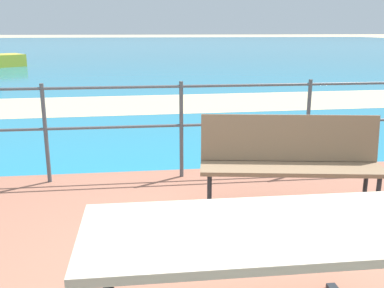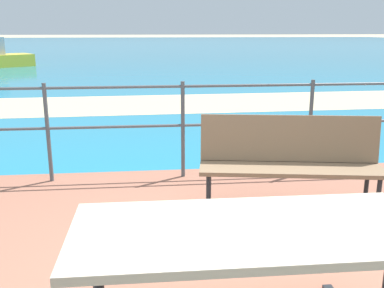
# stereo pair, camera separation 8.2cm
# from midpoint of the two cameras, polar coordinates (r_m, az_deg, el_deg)

# --- Properties ---
(sea_water) EXTENTS (90.00, 90.00, 0.01)m
(sea_water) POSITION_cam_midpoint_polar(r_m,az_deg,el_deg) (42.42, -6.75, 12.51)
(sea_water) COLOR teal
(sea_water) RESTS_ON ground
(beach_strip) EXTENTS (54.06, 4.30, 0.01)m
(beach_strip) POSITION_cam_midpoint_polar(r_m,az_deg,el_deg) (10.23, -4.66, 5.26)
(beach_strip) COLOR tan
(beach_strip) RESTS_ON ground
(picnic_table) EXTENTS (1.62, 1.34, 0.79)m
(picnic_table) POSITION_cam_midpoint_polar(r_m,az_deg,el_deg) (2.10, 7.60, -15.22)
(picnic_table) COLOR tan
(picnic_table) RESTS_ON patio_paving
(park_bench) EXTENTS (1.64, 0.67, 0.90)m
(park_bench) POSITION_cam_midpoint_polar(r_m,az_deg,el_deg) (3.97, 12.13, -1.52)
(park_bench) COLOR #7A6047
(park_bench) RESTS_ON patio_paving
(railing_fence) EXTENTS (5.94, 0.04, 1.09)m
(railing_fence) POSITION_cam_midpoint_polar(r_m,az_deg,el_deg) (4.86, -1.90, 3.50)
(railing_fence) COLOR #4C5156
(railing_fence) RESTS_ON patio_paving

